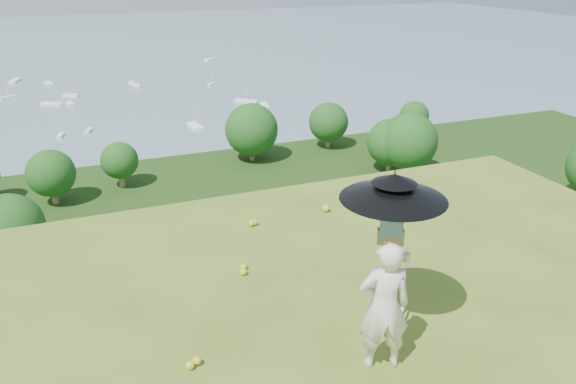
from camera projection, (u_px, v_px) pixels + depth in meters
name	position (u px, v px, depth m)	size (l,w,h in m)	color
shoreline_tier	(113.00, 251.00, 84.46)	(170.00, 28.00, 8.00)	slate
bay_water	(69.00, 63.00, 225.01)	(700.00, 700.00, 0.00)	slate
slope_trees	(135.00, 244.00, 42.12)	(110.00, 50.00, 6.00)	#185019
harbor_town	(108.00, 212.00, 81.96)	(110.00, 22.00, 5.00)	beige
moored_boats	(31.00, 111.00, 152.92)	(140.00, 140.00, 0.70)	white
painter	(384.00, 306.00, 6.82)	(0.64, 0.42, 1.75)	silver
field_easel	(387.00, 280.00, 7.37)	(0.67, 0.67, 1.77)	olive
sun_umbrella	(392.00, 206.00, 6.99)	(1.35, 1.35, 0.96)	black
painter_cap	(389.00, 246.00, 6.50)	(0.18, 0.22, 0.10)	#C16C6A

